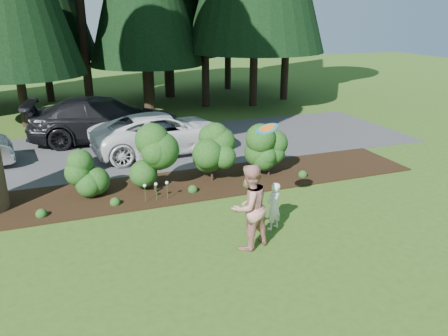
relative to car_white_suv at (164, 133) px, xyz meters
name	(u,v)px	position (x,y,z in m)	size (l,w,h in m)	color
ground	(193,241)	(-0.92, -6.72, -0.75)	(80.00, 80.00, 0.00)	#2F5117
mulch_bed	(161,189)	(-0.92, -3.47, -0.72)	(16.00, 2.50, 0.05)	black
driveway	(136,149)	(-0.92, 0.78, -0.73)	(22.00, 6.00, 0.03)	#38383A
shrub_row	(187,161)	(-0.15, -3.58, 0.06)	(6.53, 1.60, 1.61)	#193F13
lily_cluster	(156,185)	(-1.22, -4.32, -0.25)	(0.69, 0.09, 0.57)	#193F13
car_white_suv	(164,133)	(0.00, 0.00, 0.00)	(2.39, 5.18, 1.44)	white
car_dark_suv	(107,119)	(-1.75, 2.30, 0.14)	(2.41, 5.92, 1.72)	black
child	(274,206)	(1.03, -6.81, -0.17)	(0.43, 0.28, 1.17)	white
adult	(249,207)	(0.15, -7.38, 0.20)	(0.92, 0.72, 1.89)	#AB2616
frisbee	(267,129)	(0.90, -6.60, 1.65)	(0.49, 0.51, 0.20)	#187588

